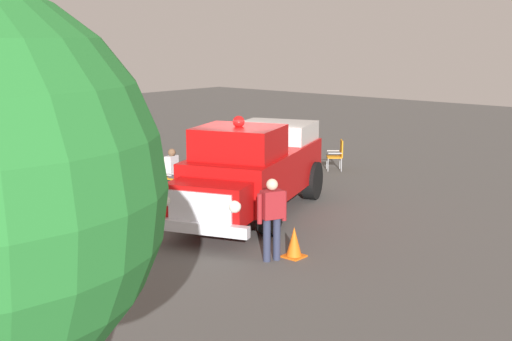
# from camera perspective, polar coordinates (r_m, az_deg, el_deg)

# --- Properties ---
(ground_plane) EXTENTS (60.00, 60.00, 0.00)m
(ground_plane) POSITION_cam_1_polar(r_m,az_deg,el_deg) (16.83, -1.01, -3.60)
(ground_plane) COLOR #514F4C
(vintage_fire_truck) EXTENTS (6.33, 4.14, 2.59)m
(vintage_fire_truck) POSITION_cam_1_polar(r_m,az_deg,el_deg) (16.41, -0.29, 0.30)
(vintage_fire_truck) COLOR black
(vintage_fire_truck) RESTS_ON ground
(classic_hot_rod) EXTENTS (4.60, 4.10, 1.46)m
(classic_hot_rod) POSITION_cam_1_polar(r_m,az_deg,el_deg) (22.18, -0.47, 2.08)
(classic_hot_rod) COLOR black
(classic_hot_rod) RESTS_ON ground
(lawn_chair_near_truck) EXTENTS (0.60, 0.60, 1.02)m
(lawn_chair_near_truck) POSITION_cam_1_polar(r_m,az_deg,el_deg) (18.86, -7.40, -0.19)
(lawn_chair_near_truck) COLOR #B7BABF
(lawn_chair_near_truck) RESTS_ON ground
(lawn_chair_by_car) EXTENTS (0.69, 0.69, 1.02)m
(lawn_chair_by_car) POSITION_cam_1_polar(r_m,az_deg,el_deg) (22.06, 7.12, 1.53)
(lawn_chair_by_car) COLOR #B7BABF
(lawn_chair_by_car) RESTS_ON ground
(lawn_chair_spare) EXTENTS (0.65, 0.65, 1.02)m
(lawn_chair_spare) POSITION_cam_1_polar(r_m,az_deg,el_deg) (19.16, 2.99, 0.08)
(lawn_chair_spare) COLOR #B7BABF
(lawn_chair_spare) RESTS_ON ground
(spectator_seated) EXTENTS (0.49, 0.60, 1.29)m
(spectator_seated) POSITION_cam_1_polar(r_m,az_deg,el_deg) (18.76, -7.08, 0.10)
(spectator_seated) COLOR #383842
(spectator_seated) RESTS_ON ground
(spectator_standing) EXTENTS (0.63, 0.41, 1.68)m
(spectator_standing) POSITION_cam_1_polar(r_m,az_deg,el_deg) (12.99, 1.39, -3.79)
(spectator_standing) COLOR #2D334C
(spectator_standing) RESTS_ON ground
(traffic_cone) EXTENTS (0.40, 0.40, 0.64)m
(traffic_cone) POSITION_cam_1_polar(r_m,az_deg,el_deg) (13.39, 3.32, -6.26)
(traffic_cone) COLOR orange
(traffic_cone) RESTS_ON ground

